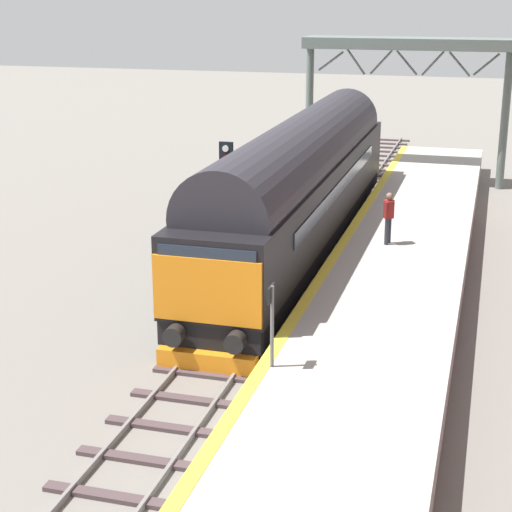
# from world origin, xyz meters

# --- Properties ---
(ground_plane) EXTENTS (140.00, 140.00, 0.00)m
(ground_plane) POSITION_xyz_m (0.00, 0.00, 0.00)
(ground_plane) COLOR slate
(ground_plane) RESTS_ON ground
(track_main) EXTENTS (2.50, 60.00, 0.15)m
(track_main) POSITION_xyz_m (0.00, -0.00, 0.05)
(track_main) COLOR slate
(track_main) RESTS_ON ground
(station_platform) EXTENTS (4.00, 44.00, 1.01)m
(station_platform) POSITION_xyz_m (3.60, 0.00, 0.50)
(station_platform) COLOR #B3AFA6
(station_platform) RESTS_ON ground
(diesel_locomotive) EXTENTS (2.74, 19.78, 4.68)m
(diesel_locomotive) POSITION_xyz_m (0.00, 5.41, 2.49)
(diesel_locomotive) COLOR black
(diesel_locomotive) RESTS_ON ground
(signal_post_near) EXTENTS (0.44, 0.22, 4.16)m
(signal_post_near) POSITION_xyz_m (-1.90, 3.27, 2.72)
(signal_post_near) COLOR gray
(signal_post_near) RESTS_ON ground
(platform_number_sign) EXTENTS (0.10, 0.44, 1.81)m
(platform_number_sign) POSITION_xyz_m (1.92, -5.71, 2.22)
(platform_number_sign) COLOR slate
(platform_number_sign) RESTS_ON station_platform
(waiting_passenger) EXTENTS (0.42, 0.50, 1.64)m
(waiting_passenger) POSITION_xyz_m (3.12, 4.16, 1.99)
(waiting_passenger) COLOR #2E343D
(waiting_passenger) RESTS_ON station_platform
(overhead_footbridge) EXTENTS (9.30, 2.00, 6.62)m
(overhead_footbridge) POSITION_xyz_m (2.05, 17.78, 5.89)
(overhead_footbridge) COLOR slate
(overhead_footbridge) RESTS_ON ground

